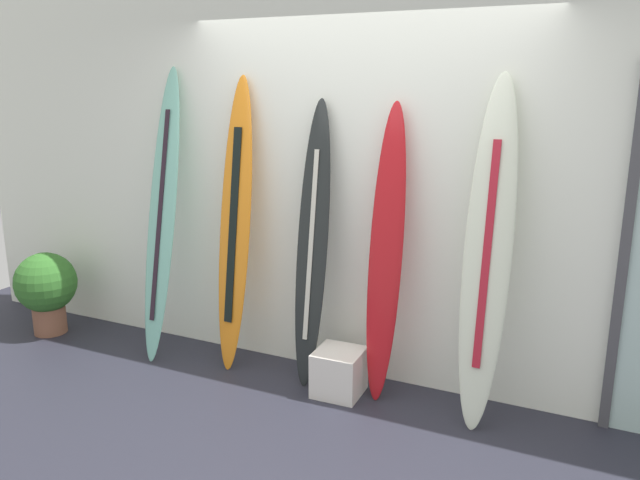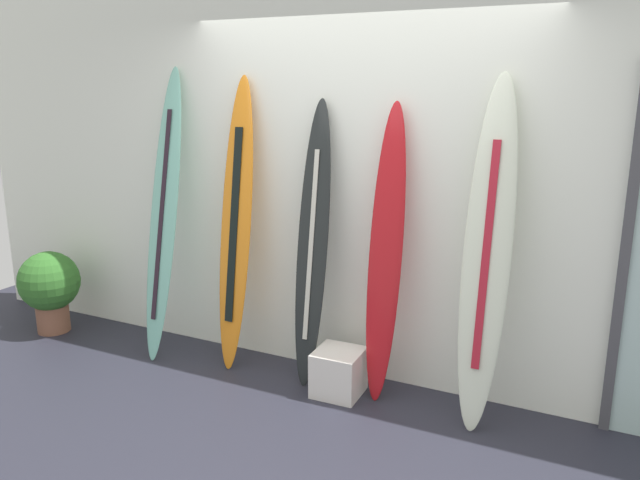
{
  "view_description": "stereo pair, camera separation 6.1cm",
  "coord_description": "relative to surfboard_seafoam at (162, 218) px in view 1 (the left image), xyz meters",
  "views": [
    {
      "loc": [
        1.58,
        -2.73,
        2.08
      ],
      "look_at": [
        -0.16,
        0.95,
        1.04
      ],
      "focal_mm": 35.16,
      "sensor_mm": 36.0,
      "label": 1
    },
    {
      "loc": [
        1.63,
        -2.7,
        2.08
      ],
      "look_at": [
        -0.16,
        0.95,
        1.04
      ],
      "focal_mm": 35.16,
      "sensor_mm": 36.0,
      "label": 2
    }
  ],
  "objects": [
    {
      "name": "ground",
      "position": [
        1.46,
        -0.92,
        -1.1
      ],
      "size": [
        8.0,
        8.0,
        0.04
      ],
      "primitive_type": "cube",
      "color": "#262732"
    },
    {
      "name": "wall_back",
      "position": [
        1.46,
        0.38,
        0.32
      ],
      "size": [
        7.2,
        0.2,
        2.8
      ],
      "primitive_type": "cube",
      "color": "white",
      "rests_on": "ground"
    },
    {
      "name": "surfboard_seafoam",
      "position": [
        0.0,
        0.0,
        0.0
      ],
      "size": [
        0.24,
        0.52,
        2.19
      ],
      "color": "#7BC5B0",
      "rests_on": "ground"
    },
    {
      "name": "surfboard_sunset",
      "position": [
        0.61,
        0.06,
        -0.03
      ],
      "size": [
        0.26,
        0.38,
        2.13
      ],
      "color": "orange",
      "rests_on": "ground"
    },
    {
      "name": "surfboard_charcoal",
      "position": [
        1.22,
        0.07,
        -0.09
      ],
      "size": [
        0.23,
        0.36,
        1.97
      ],
      "color": "black",
      "rests_on": "ground"
    },
    {
      "name": "surfboard_crimson",
      "position": [
        1.75,
        0.08,
        -0.1
      ],
      "size": [
        0.23,
        0.34,
        1.96
      ],
      "color": "red",
      "rests_on": "ground"
    },
    {
      "name": "surfboard_ivory",
      "position": [
        2.41,
        0.03,
        -0.02
      ],
      "size": [
        0.29,
        0.44,
        2.14
      ],
      "color": "silver",
      "rests_on": "ground"
    },
    {
      "name": "display_block_left",
      "position": [
        1.49,
        -0.06,
        -0.92
      ],
      "size": [
        0.32,
        0.32,
        0.31
      ],
      "color": "silver",
      "rests_on": "ground"
    },
    {
      "name": "potted_plant",
      "position": [
        -1.16,
        -0.13,
        -0.67
      ],
      "size": [
        0.5,
        0.5,
        0.7
      ],
      "color": "brown",
      "rests_on": "ground"
    }
  ]
}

